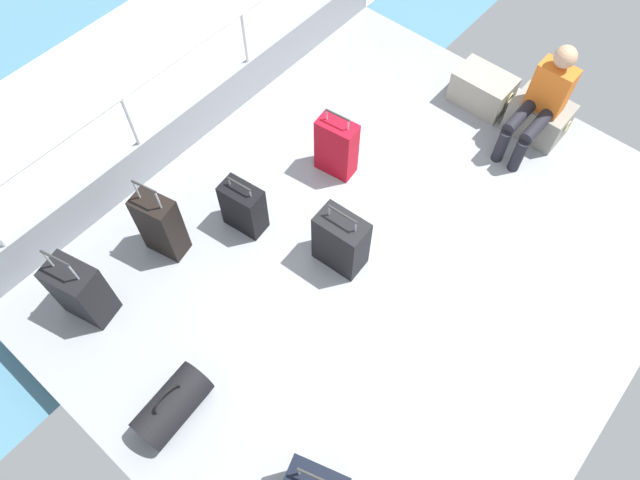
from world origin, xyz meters
name	(u,v)px	position (x,y,z in m)	size (l,w,h in m)	color
ground_plane	(376,256)	(0.00, 0.00, -0.03)	(4.40, 5.20, 0.06)	gray
gunwale_port	(200,117)	(-2.17, 0.00, 0.23)	(0.06, 5.20, 0.45)	gray
railing_port	(189,73)	(-2.17, 0.00, 0.78)	(0.04, 4.20, 1.02)	silver
sea_wake	(122,91)	(-3.60, 0.00, -0.34)	(12.00, 12.00, 0.01)	teal
cargo_crate_0	(482,89)	(-0.30, 2.14, 0.18)	(0.61, 0.38, 0.36)	gray
cargo_crate_1	(539,117)	(0.33, 2.16, 0.19)	(0.58, 0.39, 0.37)	gray
passenger_seated	(542,100)	(0.33, 1.98, 0.56)	(0.34, 0.66, 1.07)	orange
suitcase_0	(341,241)	(-0.21, -0.24, 0.29)	(0.44, 0.28, 0.70)	black
suitcase_1	(244,207)	(-1.09, -0.51, 0.26)	(0.39, 0.25, 0.60)	black
suitcase_3	(81,291)	(-1.47, -1.93, 0.31)	(0.44, 0.34, 0.85)	black
suitcase_4	(161,225)	(-1.44, -1.12, 0.34)	(0.38, 0.28, 0.89)	black
suitcase_5	(336,147)	(-0.88, 0.51, 0.31)	(0.39, 0.24, 0.74)	#B70C1E
duffel_bag	(172,405)	(-0.31, -2.06, 0.15)	(0.34, 0.60, 0.43)	black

